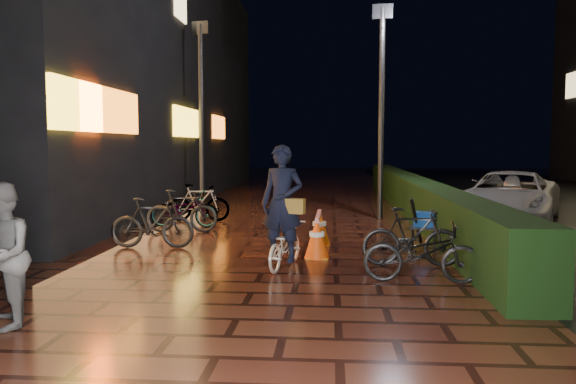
# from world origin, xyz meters

# --- Properties ---
(ground) EXTENTS (80.00, 80.00, 0.00)m
(ground) POSITION_xyz_m (0.00, 0.00, 0.00)
(ground) COLOR #381911
(ground) RESTS_ON ground
(hedge) EXTENTS (0.70, 20.00, 1.00)m
(hedge) POSITION_xyz_m (3.30, 8.00, 0.50)
(hedge) COLOR black
(hedge) RESTS_ON ground
(bystander_person) EXTENTS (0.87, 0.93, 1.53)m
(bystander_person) POSITION_xyz_m (-2.37, -2.71, 0.76)
(bystander_person) COLOR #575759
(bystander_person) RESTS_ON ground
(van) EXTENTS (3.71, 4.94, 1.25)m
(van) POSITION_xyz_m (5.40, 5.91, 0.63)
(van) COLOR #A4A3A8
(van) RESTS_ON ground
(storefront_block) EXTENTS (12.09, 22.00, 9.00)m
(storefront_block) POSITION_xyz_m (-9.50, 11.50, 4.50)
(storefront_block) COLOR black
(storefront_block) RESTS_ON ground
(lamp_post_hedge) EXTENTS (0.52, 0.16, 5.44)m
(lamp_post_hedge) POSITION_xyz_m (2.29, 6.42, 2.99)
(lamp_post_hedge) COLOR black
(lamp_post_hedge) RESTS_ON ground
(lamp_post_sf) EXTENTS (0.53, 0.19, 5.57)m
(lamp_post_sf) POSITION_xyz_m (-2.89, 8.60, 3.06)
(lamp_post_sf) COLOR black
(lamp_post_sf) RESTS_ON ground
(cyclist) EXTENTS (0.79, 1.41, 1.91)m
(cyclist) POSITION_xyz_m (0.30, 0.35, 0.71)
(cyclist) COLOR white
(cyclist) RESTS_ON ground
(traffic_barrier) EXTENTS (0.44, 1.68, 0.68)m
(traffic_barrier) POSITION_xyz_m (0.80, 1.82, 0.34)
(traffic_barrier) COLOR #EA490C
(traffic_barrier) RESTS_ON ground
(cart_assembly) EXTENTS (0.59, 0.52, 0.94)m
(cart_assembly) POSITION_xyz_m (2.74, 2.37, 0.48)
(cart_assembly) COLOR black
(cart_assembly) RESTS_ON ground
(parked_bikes_storefront) EXTENTS (1.75, 4.15, 0.93)m
(parked_bikes_storefront) POSITION_xyz_m (-2.29, 3.95, 0.45)
(parked_bikes_storefront) COLOR black
(parked_bikes_storefront) RESTS_ON ground
(parked_bikes_hedge) EXTENTS (1.64, 1.59, 0.93)m
(parked_bikes_hedge) POSITION_xyz_m (2.29, 0.07, 0.44)
(parked_bikes_hedge) COLOR black
(parked_bikes_hedge) RESTS_ON ground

